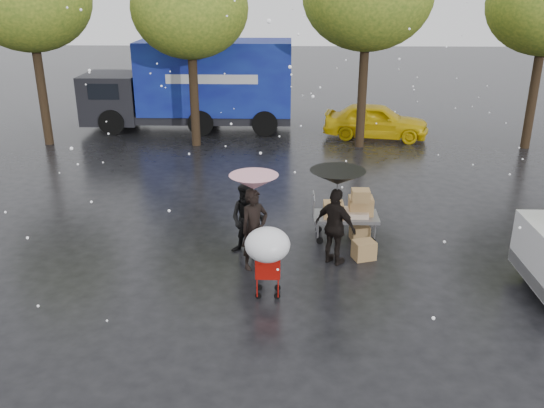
{
  "coord_description": "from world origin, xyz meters",
  "views": [
    {
      "loc": [
        -0.09,
        -10.53,
        5.65
      ],
      "look_at": [
        -0.43,
        1.0,
        1.18
      ],
      "focal_mm": 38.0,
      "sensor_mm": 36.0,
      "label": 1
    }
  ],
  "objects_px": {
    "shopping_cart": "(268,248)",
    "person_black": "(335,227)",
    "blue_truck": "(195,85)",
    "yellow_taxi": "(376,121)",
    "person_pink": "(254,229)",
    "vendor_cart": "(350,210)"
  },
  "relations": [
    {
      "from": "person_pink",
      "to": "blue_truck",
      "type": "relative_size",
      "value": 0.21
    },
    {
      "from": "blue_truck",
      "to": "person_black",
      "type": "bearing_deg",
      "value": -68.3
    },
    {
      "from": "shopping_cart",
      "to": "blue_truck",
      "type": "relative_size",
      "value": 0.18
    },
    {
      "from": "person_pink",
      "to": "yellow_taxi",
      "type": "xyz_separation_m",
      "value": [
        4.02,
        10.91,
        -0.2
      ]
    },
    {
      "from": "person_pink",
      "to": "blue_truck",
      "type": "height_order",
      "value": "blue_truck"
    },
    {
      "from": "person_pink",
      "to": "person_black",
      "type": "distance_m",
      "value": 1.71
    },
    {
      "from": "shopping_cart",
      "to": "person_black",
      "type": "bearing_deg",
      "value": 48.17
    },
    {
      "from": "person_black",
      "to": "shopping_cart",
      "type": "distance_m",
      "value": 2.07
    },
    {
      "from": "person_black",
      "to": "shopping_cart",
      "type": "height_order",
      "value": "person_black"
    },
    {
      "from": "person_black",
      "to": "blue_truck",
      "type": "xyz_separation_m",
      "value": [
        -4.77,
        11.99,
        0.92
      ]
    },
    {
      "from": "person_pink",
      "to": "person_black",
      "type": "relative_size",
      "value": 1.03
    },
    {
      "from": "person_pink",
      "to": "shopping_cart",
      "type": "relative_size",
      "value": 1.19
    },
    {
      "from": "blue_truck",
      "to": "yellow_taxi",
      "type": "relative_size",
      "value": 2.11
    },
    {
      "from": "shopping_cart",
      "to": "yellow_taxi",
      "type": "distance_m",
      "value": 12.75
    },
    {
      "from": "blue_truck",
      "to": "yellow_taxi",
      "type": "bearing_deg",
      "value": -10.57
    },
    {
      "from": "yellow_taxi",
      "to": "shopping_cart",
      "type": "bearing_deg",
      "value": 173.8
    },
    {
      "from": "shopping_cart",
      "to": "vendor_cart",
      "type": "bearing_deg",
      "value": 57.46
    },
    {
      "from": "person_black",
      "to": "yellow_taxi",
      "type": "relative_size",
      "value": 0.43
    },
    {
      "from": "person_black",
      "to": "vendor_cart",
      "type": "bearing_deg",
      "value": -69.74
    },
    {
      "from": "shopping_cart",
      "to": "blue_truck",
      "type": "height_order",
      "value": "blue_truck"
    },
    {
      "from": "vendor_cart",
      "to": "yellow_taxi",
      "type": "distance_m",
      "value": 9.58
    },
    {
      "from": "person_black",
      "to": "shopping_cart",
      "type": "relative_size",
      "value": 1.15
    }
  ]
}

